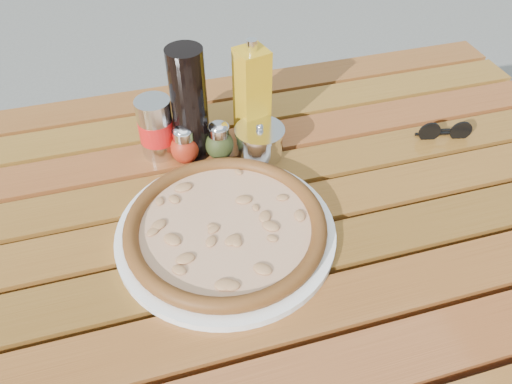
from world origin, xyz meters
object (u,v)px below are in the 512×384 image
object	(u,v)px
table	(259,241)
sunglasses	(444,132)
dark_bottle	(189,105)
plate	(226,233)
pepper_shaker	(184,145)
oregano_shaker	(219,141)
olive_oil_cruet	(252,95)
parmesan_tin	(260,141)
soda_can	(156,128)
pizza	(226,226)

from	to	relation	value
table	sunglasses	bearing A→B (deg)	13.20
dark_bottle	plate	bearing A→B (deg)	-87.90
pepper_shaker	oregano_shaker	size ratio (longest dim) A/B	1.00
oregano_shaker	olive_oil_cruet	size ratio (longest dim) A/B	0.39
pepper_shaker	sunglasses	distance (m)	0.52
plate	parmesan_tin	xyz separation A→B (m)	(0.11, 0.19, 0.02)
table	plate	distance (m)	0.11
pepper_shaker	soda_can	bearing A→B (deg)	139.35
pizza	oregano_shaker	world-z (taller)	oregano_shaker
pizza	dark_bottle	xyz separation A→B (m)	(-0.01, 0.23, 0.09)
olive_oil_cruet	parmesan_tin	size ratio (longest dim) A/B	2.16
dark_bottle	table	bearing A→B (deg)	-68.65
olive_oil_cruet	parmesan_tin	distance (m)	0.09
oregano_shaker	parmesan_tin	xyz separation A→B (m)	(0.08, -0.01, -0.01)
plate	dark_bottle	distance (m)	0.25
dark_bottle	oregano_shaker	bearing A→B (deg)	-32.89
pizza	soda_can	bearing A→B (deg)	106.63
oregano_shaker	dark_bottle	size ratio (longest dim) A/B	0.37
soda_can	parmesan_tin	bearing A→B (deg)	-17.18
pepper_shaker	dark_bottle	size ratio (longest dim) A/B	0.37
pepper_shaker	dark_bottle	bearing A→B (deg)	47.08
pizza	parmesan_tin	size ratio (longest dim) A/B	3.42
soda_can	parmesan_tin	xyz separation A→B (m)	(0.19, -0.06, -0.03)
sunglasses	plate	bearing A→B (deg)	-151.55
table	olive_oil_cruet	xyz separation A→B (m)	(0.05, 0.21, 0.17)
oregano_shaker	dark_bottle	xyz separation A→B (m)	(-0.05, 0.03, 0.07)
soda_can	oregano_shaker	bearing A→B (deg)	-22.39
dark_bottle	olive_oil_cruet	world-z (taller)	dark_bottle
pizza	sunglasses	distance (m)	0.50
plate	pepper_shaker	bearing A→B (deg)	97.92
table	parmesan_tin	world-z (taller)	parmesan_tin
plate	soda_can	world-z (taller)	soda_can
pepper_shaker	oregano_shaker	xyz separation A→B (m)	(0.07, -0.01, 0.00)
plate	pizza	distance (m)	0.02
plate	oregano_shaker	xyz separation A→B (m)	(0.04, 0.20, 0.03)
pizza	olive_oil_cruet	bearing A→B (deg)	65.20
pizza	olive_oil_cruet	size ratio (longest dim) A/B	1.58
dark_bottle	parmesan_tin	distance (m)	0.15
pizza	sunglasses	world-z (taller)	sunglasses
dark_bottle	pizza	bearing A→B (deg)	-87.90
pizza	soda_can	size ratio (longest dim) A/B	2.77
sunglasses	table	bearing A→B (deg)	-153.76
table	pepper_shaker	distance (m)	0.23
table	plate	xyz separation A→B (m)	(-0.07, -0.04, 0.08)
plate	soda_can	size ratio (longest dim) A/B	3.00
plate	sunglasses	distance (m)	0.50
oregano_shaker	parmesan_tin	world-z (taller)	oregano_shaker
parmesan_tin	olive_oil_cruet	bearing A→B (deg)	87.71
soda_can	olive_oil_cruet	xyz separation A→B (m)	(0.19, 0.00, 0.04)
table	soda_can	distance (m)	0.29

